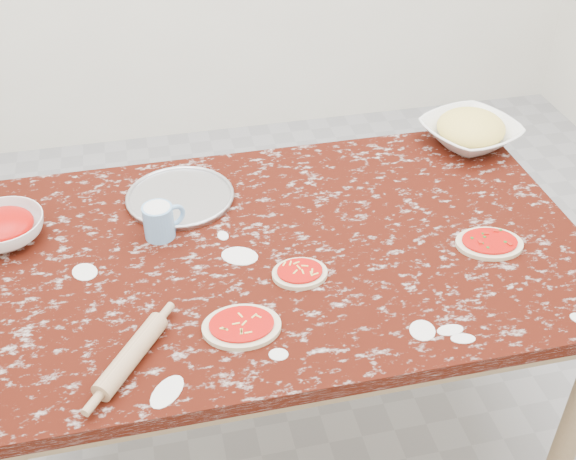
% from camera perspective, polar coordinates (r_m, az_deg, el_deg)
% --- Properties ---
extents(ground, '(4.00, 4.00, 0.00)m').
position_cam_1_polar(ground, '(2.47, 0.00, -14.95)').
color(ground, gray).
extents(worktable, '(1.60, 1.00, 0.75)m').
position_cam_1_polar(worktable, '(1.98, 0.00, -3.06)').
color(worktable, black).
rests_on(worktable, ground).
extents(pizza_tray, '(0.38, 0.38, 0.01)m').
position_cam_1_polar(pizza_tray, '(2.12, -8.55, 2.55)').
color(pizza_tray, '#B2B2B7').
rests_on(pizza_tray, worktable).
extents(sauce_bowl, '(0.23, 0.23, 0.07)m').
position_cam_1_polar(sauce_bowl, '(2.07, -21.63, 0.06)').
color(sauce_bowl, white).
rests_on(sauce_bowl, worktable).
extents(cheese_bowl, '(0.37, 0.37, 0.07)m').
position_cam_1_polar(cheese_bowl, '(2.43, 14.25, 7.45)').
color(cheese_bowl, white).
rests_on(cheese_bowl, worktable).
extents(flour_mug, '(0.12, 0.08, 0.10)m').
position_cam_1_polar(flour_mug, '(1.96, -10.14, 0.73)').
color(flour_mug, '#6EA3D7').
rests_on(flour_mug, worktable).
extents(pizza_left, '(0.20, 0.16, 0.02)m').
position_cam_1_polar(pizza_left, '(1.69, -3.70, -7.64)').
color(pizza_left, beige).
rests_on(pizza_left, worktable).
extents(pizza_mid, '(0.15, 0.12, 0.02)m').
position_cam_1_polar(pizza_mid, '(1.83, 0.94, -3.44)').
color(pizza_mid, beige).
rests_on(pizza_mid, worktable).
extents(pizza_right, '(0.20, 0.17, 0.02)m').
position_cam_1_polar(pizza_right, '(2.00, 15.69, -1.02)').
color(pizza_right, beige).
rests_on(pizza_right, worktable).
extents(rolling_pin, '(0.18, 0.22, 0.05)m').
position_cam_1_polar(rolling_pin, '(1.64, -12.33, -9.67)').
color(rolling_pin, tan).
rests_on(rolling_pin, worktable).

